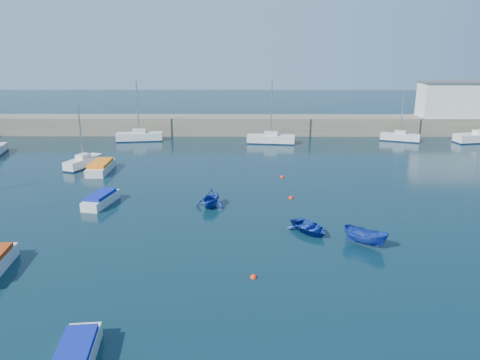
{
  "coord_description": "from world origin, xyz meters",
  "views": [
    {
      "loc": [
        -1.11,
        -23.36,
        13.57
      ],
      "look_at": [
        -1.38,
        16.42,
        1.6
      ],
      "focal_mm": 35.0,
      "sensor_mm": 36.0,
      "label": 1
    }
  ],
  "objects_px": {
    "sailboat_5": "(139,136)",
    "sailboat_7": "(400,137)",
    "motorboat_2": "(101,167)",
    "dinghy_left": "(211,198)",
    "harbor_office": "(455,100)",
    "sailboat_3": "(83,162)",
    "dinghy_right": "(365,237)",
    "sailboat_6": "(271,139)",
    "motorboat_1": "(101,199)",
    "motorboat_3": "(76,356)",
    "dinghy_center": "(309,227)"
  },
  "relations": [
    {
      "from": "harbor_office",
      "to": "dinghy_right",
      "type": "distance_m",
      "value": 46.03
    },
    {
      "from": "harbor_office",
      "to": "motorboat_3",
      "type": "xyz_separation_m",
      "value": [
        -38.33,
        -52.28,
        -4.63
      ]
    },
    {
      "from": "sailboat_3",
      "to": "dinghy_left",
      "type": "relative_size",
      "value": 2.32
    },
    {
      "from": "sailboat_7",
      "to": "motorboat_3",
      "type": "distance_m",
      "value": 55.33
    },
    {
      "from": "sailboat_7",
      "to": "sailboat_5",
      "type": "bearing_deg",
      "value": 110.02
    },
    {
      "from": "sailboat_3",
      "to": "sailboat_7",
      "type": "xyz_separation_m",
      "value": [
        39.53,
        14.14,
        0.0
      ]
    },
    {
      "from": "sailboat_3",
      "to": "dinghy_right",
      "type": "height_order",
      "value": "sailboat_3"
    },
    {
      "from": "sailboat_7",
      "to": "motorboat_2",
      "type": "distance_m",
      "value": 40.37
    },
    {
      "from": "motorboat_1",
      "to": "motorboat_3",
      "type": "distance_m",
      "value": 21.24
    },
    {
      "from": "motorboat_1",
      "to": "motorboat_3",
      "type": "bearing_deg",
      "value": -64.87
    },
    {
      "from": "motorboat_2",
      "to": "sailboat_6",
      "type": "bearing_deg",
      "value": 36.48
    },
    {
      "from": "dinghy_center",
      "to": "dinghy_left",
      "type": "distance_m",
      "value": 9.31
    },
    {
      "from": "sailboat_6",
      "to": "harbor_office",
      "type": "bearing_deg",
      "value": -68.91
    },
    {
      "from": "sailboat_3",
      "to": "sailboat_7",
      "type": "relative_size",
      "value": 0.97
    },
    {
      "from": "sailboat_6",
      "to": "dinghy_right",
      "type": "xyz_separation_m",
      "value": [
        4.61,
        -32.96,
        -0.01
      ]
    },
    {
      "from": "sailboat_5",
      "to": "sailboat_7",
      "type": "height_order",
      "value": "sailboat_5"
    },
    {
      "from": "motorboat_3",
      "to": "harbor_office",
      "type": "bearing_deg",
      "value": 47.71
    },
    {
      "from": "sailboat_5",
      "to": "dinghy_center",
      "type": "distance_m",
      "value": 37.5
    },
    {
      "from": "harbor_office",
      "to": "sailboat_7",
      "type": "xyz_separation_m",
      "value": [
        -9.28,
        -5.19,
        -4.52
      ]
    },
    {
      "from": "sailboat_3",
      "to": "motorboat_3",
      "type": "bearing_deg",
      "value": -51.27
    },
    {
      "from": "harbor_office",
      "to": "sailboat_7",
      "type": "height_order",
      "value": "harbor_office"
    },
    {
      "from": "sailboat_5",
      "to": "motorboat_1",
      "type": "xyz_separation_m",
      "value": [
        2.29,
        -26.26,
        -0.17
      ]
    },
    {
      "from": "motorboat_2",
      "to": "motorboat_3",
      "type": "xyz_separation_m",
      "value": [
        8.01,
        -31.09,
        -0.05
      ]
    },
    {
      "from": "harbor_office",
      "to": "dinghy_left",
      "type": "height_order",
      "value": "harbor_office"
    },
    {
      "from": "harbor_office",
      "to": "sailboat_3",
      "type": "height_order",
      "value": "harbor_office"
    },
    {
      "from": "dinghy_right",
      "to": "sailboat_7",
      "type": "bearing_deg",
      "value": 15.94
    },
    {
      "from": "motorboat_3",
      "to": "sailboat_6",
      "type": "bearing_deg",
      "value": 70.34
    },
    {
      "from": "sailboat_3",
      "to": "dinghy_left",
      "type": "height_order",
      "value": "sailboat_3"
    },
    {
      "from": "harbor_office",
      "to": "motorboat_3",
      "type": "distance_m",
      "value": 65.0
    },
    {
      "from": "dinghy_center",
      "to": "dinghy_left",
      "type": "xyz_separation_m",
      "value": [
        -7.6,
        5.36,
        0.42
      ]
    },
    {
      "from": "harbor_office",
      "to": "dinghy_right",
      "type": "xyz_separation_m",
      "value": [
        -22.71,
        -39.79,
        -4.48
      ]
    },
    {
      "from": "motorboat_2",
      "to": "dinghy_left",
      "type": "bearing_deg",
      "value": -41.77
    },
    {
      "from": "motorboat_1",
      "to": "dinghy_right",
      "type": "bearing_deg",
      "value": -9.98
    },
    {
      "from": "dinghy_right",
      "to": "sailboat_6",
      "type": "bearing_deg",
      "value": 45.12
    },
    {
      "from": "sailboat_3",
      "to": "motorboat_1",
      "type": "bearing_deg",
      "value": -44.7
    },
    {
      "from": "sailboat_5",
      "to": "sailboat_6",
      "type": "xyz_separation_m",
      "value": [
        18.25,
        -1.46,
        -0.02
      ]
    },
    {
      "from": "sailboat_6",
      "to": "sailboat_3",
      "type": "bearing_deg",
      "value": 127.25
    },
    {
      "from": "motorboat_3",
      "to": "dinghy_left",
      "type": "relative_size",
      "value": 1.48
    },
    {
      "from": "sailboat_7",
      "to": "motorboat_2",
      "type": "relative_size",
      "value": 1.31
    },
    {
      "from": "sailboat_5",
      "to": "sailboat_7",
      "type": "bearing_deg",
      "value": -97.5
    },
    {
      "from": "motorboat_1",
      "to": "dinghy_right",
      "type": "distance_m",
      "value": 22.13
    },
    {
      "from": "sailboat_3",
      "to": "sailboat_6",
      "type": "relative_size",
      "value": 0.81
    },
    {
      "from": "sailboat_3",
      "to": "dinghy_right",
      "type": "xyz_separation_m",
      "value": [
        26.1,
        -20.45,
        0.04
      ]
    },
    {
      "from": "sailboat_3",
      "to": "motorboat_3",
      "type": "height_order",
      "value": "sailboat_3"
    },
    {
      "from": "sailboat_3",
      "to": "sailboat_6",
      "type": "xyz_separation_m",
      "value": [
        21.49,
        12.51,
        0.05
      ]
    },
    {
      "from": "sailboat_7",
      "to": "dinghy_right",
      "type": "distance_m",
      "value": 37.11
    },
    {
      "from": "sailboat_7",
      "to": "dinghy_left",
      "type": "height_order",
      "value": "sailboat_7"
    },
    {
      "from": "sailboat_6",
      "to": "motorboat_1",
      "type": "distance_m",
      "value": 29.5
    },
    {
      "from": "sailboat_7",
      "to": "harbor_office",
      "type": "bearing_deg",
      "value": -41.05
    },
    {
      "from": "sailboat_7",
      "to": "motorboat_3",
      "type": "xyz_separation_m",
      "value": [
        -29.05,
        -47.09,
        -0.11
      ]
    }
  ]
}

